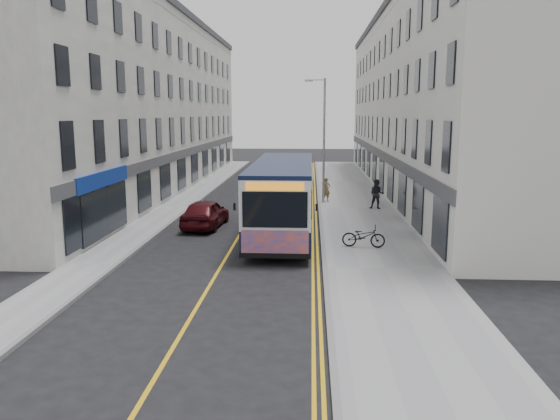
# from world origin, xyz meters

# --- Properties ---
(ground) EXTENTS (140.00, 140.00, 0.00)m
(ground) POSITION_xyz_m (0.00, 0.00, 0.00)
(ground) COLOR black
(ground) RESTS_ON ground
(pavement_east) EXTENTS (4.50, 64.00, 0.12)m
(pavement_east) POSITION_xyz_m (6.25, 12.00, 0.06)
(pavement_east) COLOR gray
(pavement_east) RESTS_ON ground
(pavement_west) EXTENTS (2.00, 64.00, 0.12)m
(pavement_west) POSITION_xyz_m (-5.00, 12.00, 0.06)
(pavement_west) COLOR gray
(pavement_west) RESTS_ON ground
(kerb_east) EXTENTS (0.18, 64.00, 0.13)m
(kerb_east) POSITION_xyz_m (4.00, 12.00, 0.07)
(kerb_east) COLOR slate
(kerb_east) RESTS_ON ground
(kerb_west) EXTENTS (0.18, 64.00, 0.13)m
(kerb_west) POSITION_xyz_m (-4.00, 12.00, 0.07)
(kerb_west) COLOR slate
(kerb_west) RESTS_ON ground
(road_centre_line) EXTENTS (0.12, 64.00, 0.01)m
(road_centre_line) POSITION_xyz_m (0.00, 12.00, 0.00)
(road_centre_line) COLOR gold
(road_centre_line) RESTS_ON ground
(road_dbl_yellow_inner) EXTENTS (0.10, 64.00, 0.01)m
(road_dbl_yellow_inner) POSITION_xyz_m (3.55, 12.00, 0.00)
(road_dbl_yellow_inner) COLOR gold
(road_dbl_yellow_inner) RESTS_ON ground
(road_dbl_yellow_outer) EXTENTS (0.10, 64.00, 0.01)m
(road_dbl_yellow_outer) POSITION_xyz_m (3.75, 12.00, 0.00)
(road_dbl_yellow_outer) COLOR gold
(road_dbl_yellow_outer) RESTS_ON ground
(terrace_east) EXTENTS (6.00, 46.00, 13.00)m
(terrace_east) POSITION_xyz_m (11.50, 21.00, 6.50)
(terrace_east) COLOR silver
(terrace_east) RESTS_ON ground
(terrace_west) EXTENTS (6.00, 46.00, 13.00)m
(terrace_west) POSITION_xyz_m (-9.00, 21.00, 6.50)
(terrace_west) COLOR silver
(terrace_west) RESTS_ON ground
(streetlamp) EXTENTS (1.32, 0.18, 8.00)m
(streetlamp) POSITION_xyz_m (4.17, 14.00, 4.38)
(streetlamp) COLOR #9A9DA2
(streetlamp) RESTS_ON ground
(city_bus) EXTENTS (2.82, 12.13, 3.52)m
(city_bus) POSITION_xyz_m (2.09, 5.17, 1.93)
(city_bus) COLOR black
(city_bus) RESTS_ON ground
(bicycle) EXTENTS (1.91, 0.87, 0.97)m
(bicycle) POSITION_xyz_m (5.73, 2.05, 0.60)
(bicycle) COLOR black
(bicycle) RESTS_ON pavement_east
(pedestrian_near) EXTENTS (0.68, 0.58, 1.57)m
(pedestrian_near) POSITION_xyz_m (4.45, 14.33, 0.91)
(pedestrian_near) COLOR olive
(pedestrian_near) RESTS_ON pavement_east
(pedestrian_far) EXTENTS (0.97, 0.82, 1.79)m
(pedestrian_far) POSITION_xyz_m (7.43, 11.75, 1.02)
(pedestrian_far) COLOR black
(pedestrian_far) RESTS_ON pavement_east
(car_white) EXTENTS (1.57, 4.20, 1.37)m
(car_white) POSITION_xyz_m (2.85, 23.47, 0.69)
(car_white) COLOR white
(car_white) RESTS_ON ground
(car_maroon) EXTENTS (2.08, 4.48, 1.49)m
(car_maroon) POSITION_xyz_m (-2.00, 6.38, 0.74)
(car_maroon) COLOR #430B10
(car_maroon) RESTS_ON ground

